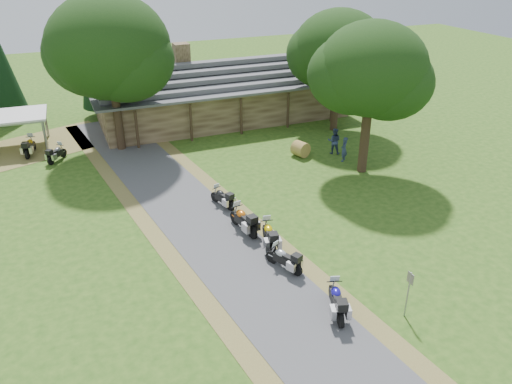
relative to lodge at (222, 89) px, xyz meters
name	(u,v)px	position (x,y,z in m)	size (l,w,h in m)	color
ground	(274,301)	(-6.00, -24.00, -2.45)	(120.00, 120.00, 0.00)	#294E16
driveway	(231,254)	(-6.50, -20.00, -2.45)	(46.00, 46.00, 0.00)	#464649
lodge	(222,89)	(0.00, 0.00, 0.00)	(21.40, 9.40, 4.90)	#4F3C29
carport	(7,132)	(-16.63, -0.84, -1.22)	(5.69, 3.79, 2.46)	silver
motorcycle_row_a	(337,299)	(-3.98, -25.61, -1.76)	(2.02, 0.66, 1.39)	#19109B
motorcycle_row_b	(284,258)	(-4.64, -22.06, -1.82)	(1.83, 0.60, 1.25)	#B5B7BD
motorcycle_row_c	(269,234)	(-4.51, -20.09, -1.74)	(2.08, 0.68, 1.42)	#F2C702
motorcycle_row_d	(243,219)	(-5.14, -18.23, -1.72)	(2.14, 0.70, 1.46)	#D36110
motorcycle_row_e	(222,197)	(-5.26, -15.23, -1.84)	(1.77, 0.58, 1.21)	black
motorcycle_carport_a	(29,145)	(-15.27, -2.80, -1.76)	(2.01, 0.66, 1.38)	gold
motorcycle_carport_b	(56,153)	(-13.59, -4.69, -1.85)	(1.74, 0.57, 1.19)	slate
person_a	(344,147)	(4.53, -12.18, -1.44)	(0.57, 0.41, 2.02)	navy
person_b	(334,139)	(4.59, -10.76, -1.35)	(0.62, 0.45, 2.20)	navy
hay_bale	(301,149)	(2.21, -10.29, -1.92)	(1.06, 1.06, 0.97)	olive
sign_post	(408,295)	(-1.52, -26.82, -1.39)	(0.38, 0.06, 2.12)	gray
oak_lodge_left	(111,68)	(-9.17, -4.15, 3.41)	(8.17, 8.17, 11.71)	black
oak_lodge_right	(338,66)	(7.15, -6.39, 2.60)	(7.02, 7.02, 10.10)	black
oak_driveway	(370,90)	(4.78, -14.08, 2.94)	(6.68, 6.68, 10.78)	black
cedar_near	(96,45)	(-9.22, 4.01, 3.54)	(3.53, 3.53, 11.97)	black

